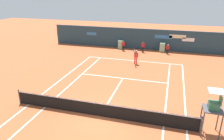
% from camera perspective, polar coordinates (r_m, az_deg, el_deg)
% --- Properties ---
extents(ground_plane, '(80.00, 80.00, 0.01)m').
position_cam_1_polar(ground_plane, '(14.43, -2.49, -11.01)').
color(ground_plane, '#A8512D').
extents(tennis_net, '(12.10, 0.10, 1.07)m').
position_cam_1_polar(tennis_net, '(13.70, -3.29, -10.43)').
color(tennis_net, '#4C4C51').
rests_on(tennis_net, ground_plane).
extents(sponsor_back_wall, '(25.00, 1.02, 2.74)m').
position_cam_1_polar(sponsor_back_wall, '(28.96, 7.89, 8.16)').
color(sponsor_back_wall, '#233D4C').
rests_on(sponsor_back_wall, ground_plane).
extents(umpire_chair, '(1.00, 1.00, 2.67)m').
position_cam_1_polar(umpire_chair, '(12.79, 25.56, -8.92)').
color(umpire_chair, '#47474C').
rests_on(umpire_chair, ground_plane).
extents(player_on_baseline, '(0.49, 0.77, 1.78)m').
position_cam_1_polar(player_on_baseline, '(22.92, 6.39, 3.80)').
color(player_on_baseline, red).
rests_on(player_on_baseline, ground_plane).
extents(ball_kid_left_post, '(0.42, 0.17, 1.25)m').
position_cam_1_polar(ball_kid_left_post, '(27.35, 14.73, 5.60)').
color(ball_kid_left_post, black).
rests_on(ball_kid_left_post, ground_plane).
extents(ball_kid_right_post, '(0.45, 0.22, 1.35)m').
position_cam_1_polar(ball_kid_right_post, '(27.55, 8.30, 6.31)').
color(ball_kid_right_post, black).
rests_on(ball_kid_right_post, ground_plane).
extents(ball_kid_centre_post, '(0.44, 0.19, 1.32)m').
position_cam_1_polar(ball_kid_centre_post, '(28.00, 3.03, 6.70)').
color(ball_kid_centre_post, black).
rests_on(ball_kid_centre_post, ground_plane).
extents(tennis_ball_mid_court, '(0.07, 0.07, 0.07)m').
position_cam_1_polar(tennis_ball_mid_court, '(22.64, 9.26, 1.04)').
color(tennis_ball_mid_court, '#CCE033').
rests_on(tennis_ball_mid_court, ground_plane).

